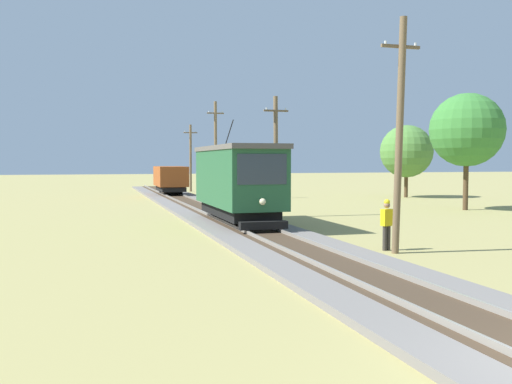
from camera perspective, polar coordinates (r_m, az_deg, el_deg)
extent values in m
cube|color=#235633|center=(26.70, -1.90, 1.44)|extent=(2.50, 8.00, 2.60)
cube|color=#56514C|center=(26.70, -1.91, 4.46)|extent=(2.60, 8.32, 0.22)
cube|color=black|center=(26.80, -1.89, -1.94)|extent=(2.10, 7.04, 0.44)
cube|color=#2D3842|center=(22.83, 0.63, 2.32)|extent=(2.10, 0.03, 1.25)
cube|color=#2D3842|center=(27.04, 0.69, 2.23)|extent=(0.02, 6.72, 1.04)
sphere|color=#F4EAB2|center=(22.84, 0.66, -0.99)|extent=(0.28, 0.28, 0.28)
cylinder|color=black|center=(28.28, -2.73, 6.03)|extent=(0.05, 1.67, 1.19)
cube|color=black|center=(22.80, 0.76, -3.39)|extent=(2.00, 0.36, 0.32)
cylinder|color=black|center=(24.64, -0.58, -2.39)|extent=(1.54, 0.80, 0.80)
cylinder|color=black|center=(28.96, -3.01, -1.56)|extent=(1.54, 0.80, 0.80)
cube|color=#93471E|center=(49.50, -8.65, 1.59)|extent=(2.40, 5.20, 1.70)
cube|color=black|center=(49.54, -8.64, 0.35)|extent=(2.02, 4.78, 0.38)
cylinder|color=black|center=(48.00, -8.39, 0.26)|extent=(1.54, 0.76, 0.76)
cylinder|color=black|center=(51.09, -8.88, 0.43)|extent=(1.54, 0.76, 0.76)
cylinder|color=brown|center=(19.23, 14.31, 5.40)|extent=(0.24, 0.57, 7.78)
cube|color=brown|center=(19.57, 14.43, 14.08)|extent=(1.40, 0.10, 0.10)
cylinder|color=silver|center=(19.32, 12.99, 14.54)|extent=(0.08, 0.08, 0.10)
cylinder|color=silver|center=(19.87, 15.84, 14.18)|extent=(0.08, 0.08, 0.10)
cylinder|color=brown|center=(30.97, 2.03, 3.57)|extent=(0.24, 0.42, 6.65)
cube|color=brown|center=(31.09, 2.04, 8.23)|extent=(1.40, 0.10, 0.10)
cylinder|color=silver|center=(30.93, 1.06, 8.44)|extent=(0.08, 0.08, 0.10)
cylinder|color=silver|center=(31.28, 3.00, 8.38)|extent=(0.08, 0.08, 0.10)
cylinder|color=brown|center=(45.92, -4.11, 4.22)|extent=(0.24, 0.33, 7.92)
cube|color=brown|center=(46.07, -4.13, 7.97)|extent=(1.40, 0.10, 0.10)
cylinder|color=silver|center=(45.97, -4.80, 8.10)|extent=(0.08, 0.08, 0.10)
cylinder|color=silver|center=(46.20, -3.46, 8.08)|extent=(0.08, 0.08, 0.10)
cylinder|color=brown|center=(57.58, -6.64, 3.43)|extent=(0.24, 0.30, 6.78)
cube|color=brown|center=(57.65, -6.66, 5.99)|extent=(1.40, 0.10, 0.10)
cylinder|color=silver|center=(57.57, -7.20, 6.09)|extent=(0.08, 0.08, 0.10)
cylinder|color=silver|center=(57.75, -6.12, 6.09)|extent=(0.08, 0.08, 0.10)
cone|color=gray|center=(48.86, -2.60, 0.08)|extent=(2.46, 2.46, 0.96)
cylinder|color=#38332D|center=(20.13, 13.25, -4.55)|extent=(0.15, 0.15, 0.86)
cylinder|color=#38332D|center=(20.02, 12.91, -4.59)|extent=(0.15, 0.15, 0.86)
cube|color=yellow|center=(19.99, 13.11, -2.52)|extent=(0.42, 0.31, 0.58)
sphere|color=#936B51|center=(19.95, 13.12, -1.30)|extent=(0.22, 0.22, 0.22)
sphere|color=yellow|center=(19.95, 13.13, -1.01)|extent=(0.21, 0.21, 0.21)
cylinder|color=#4C3823|center=(49.70, 14.95, 0.78)|extent=(0.32, 0.32, 2.26)
sphere|color=#4C7F38|center=(49.67, 15.00, 4.01)|extent=(4.46, 4.46, 4.46)
cylinder|color=#4C3823|center=(37.95, 20.47, 0.79)|extent=(0.32, 0.32, 3.33)
sphere|color=#387A33|center=(37.97, 20.57, 5.91)|extent=(4.61, 4.61, 4.61)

